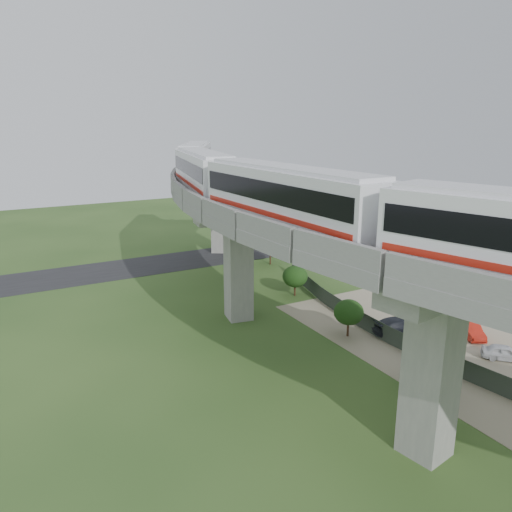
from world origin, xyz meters
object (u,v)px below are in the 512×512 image
object	(u,v)px
car_white	(505,353)
car_dark	(401,326)
metro_train	(268,182)
car_red	(472,330)

from	to	relation	value
car_white	car_dark	bearing A→B (deg)	71.99
metro_train	car_red	distance (m)	19.95
car_white	car_red	world-z (taller)	car_red
car_white	car_dark	xyz separation A→B (m)	(-3.25, 6.89, 0.13)
car_red	car_dark	distance (m)	5.47
car_white	car_red	bearing A→B (deg)	28.37
metro_train	car_white	world-z (taller)	metro_train
car_white	car_dark	distance (m)	7.62
car_red	metro_train	bearing A→B (deg)	-175.25
car_white	metro_train	bearing A→B (deg)	97.46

